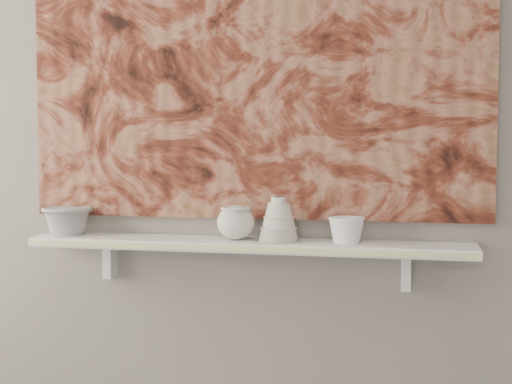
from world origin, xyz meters
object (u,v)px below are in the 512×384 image
(bell_vessel, at_px, (279,219))
(bowl_white, at_px, (346,230))
(painting, at_px, (252,47))
(cup_cream, at_px, (236,223))
(shelf, at_px, (247,245))
(bowl_grey, at_px, (67,221))

(bell_vessel, distance_m, bowl_white, 0.21)
(painting, distance_m, bowl_white, 0.65)
(bowl_white, bearing_deg, cup_cream, 180.00)
(shelf, xyz_separation_m, bell_vessel, (0.10, 0.00, 0.08))
(cup_cream, bearing_deg, bowl_grey, 180.00)
(painting, xyz_separation_m, bowl_grey, (-0.61, -0.08, -0.56))
(cup_cream, bearing_deg, bowl_white, 0.00)
(painting, bearing_deg, bowl_white, -14.50)
(bowl_grey, height_order, bell_vessel, bell_vessel)
(shelf, xyz_separation_m, painting, (0.00, 0.08, 0.62))
(bowl_grey, bearing_deg, bowl_white, 0.00)
(shelf, bearing_deg, bell_vessel, 0.00)
(shelf, relative_size, bowl_white, 12.65)
(painting, xyz_separation_m, cup_cream, (-0.04, -0.08, -0.56))
(cup_cream, height_order, bell_vessel, bell_vessel)
(shelf, height_order, bowl_white, bowl_white)
(cup_cream, height_order, bowl_white, cup_cream)
(bell_vessel, xyz_separation_m, bowl_white, (0.21, 0.00, -0.03))
(bell_vessel, bearing_deg, bowl_grey, 180.00)
(cup_cream, bearing_deg, shelf, 0.00)
(shelf, distance_m, cup_cream, 0.08)
(bowl_grey, relative_size, cup_cream, 1.40)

